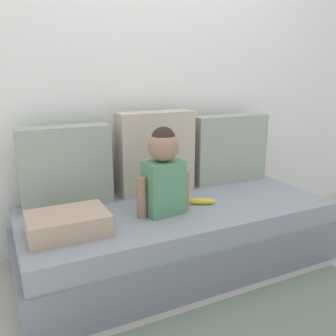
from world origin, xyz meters
TOP-DOWN VIEW (x-y plane):
  - ground_plane at (0.00, 0.00)m, footprint 12.00×12.00m
  - back_wall at (0.00, 0.55)m, footprint 5.13×0.10m
  - couch at (0.00, 0.00)m, footprint 1.93×0.83m
  - throw_pillow_left at (-0.60, 0.32)m, footprint 0.54×0.16m
  - throw_pillow_center at (0.00, 0.32)m, footprint 0.52×0.16m
  - throw_pillow_right at (0.60, 0.32)m, footprint 0.59×0.16m
  - toddler at (-0.13, -0.07)m, footprint 0.33×0.18m
  - banana at (0.15, -0.04)m, footprint 0.17×0.12m
  - folded_blanket at (-0.68, -0.10)m, footprint 0.40×0.28m

SIDE VIEW (x-z plane):
  - ground_plane at x=0.00m, z-range 0.00..0.00m
  - couch at x=0.00m, z-range 0.00..0.38m
  - banana at x=0.15m, z-range 0.39..0.43m
  - folded_blanket at x=-0.68m, z-range 0.39..0.50m
  - throw_pillow_left at x=-0.60m, z-range 0.39..0.88m
  - throw_pillow_right at x=0.60m, z-range 0.39..0.88m
  - toddler at x=-0.13m, z-range 0.39..0.90m
  - throw_pillow_center at x=0.00m, z-range 0.39..0.94m
  - back_wall at x=0.00m, z-range 0.00..2.40m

